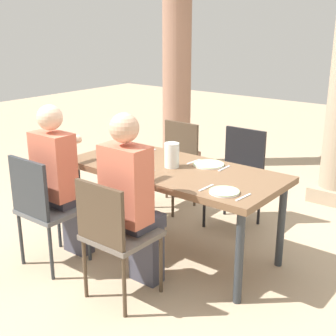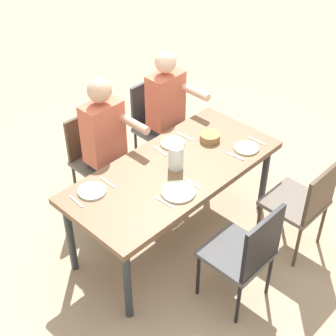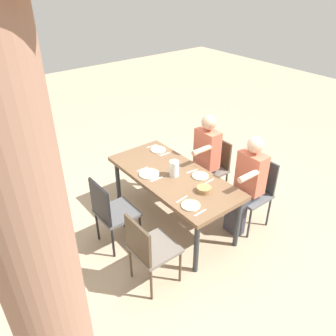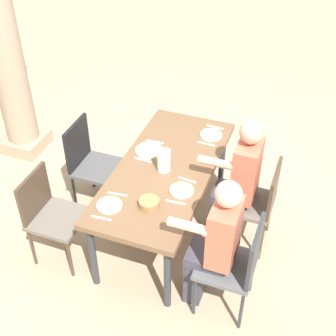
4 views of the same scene
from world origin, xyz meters
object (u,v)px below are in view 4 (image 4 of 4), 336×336
object	(u,v)px
plate_3	(211,135)
chair_west_south	(237,262)
diner_woman_green	(215,242)
water_pitcher	(164,162)
dining_table	(165,174)
chair_mid_north	(90,160)
bread_basket	(149,203)
diner_man_white	(238,180)
plate_2	(149,150)
plate_0	(109,205)
stone_column_centre	(2,39)
chair_west_north	(49,212)
plate_1	(182,190)
chair_mid_south	(257,200)

from	to	relation	value
plate_3	chair_west_south	bearing A→B (deg)	-154.88
diner_woman_green	water_pitcher	bearing A→B (deg)	46.48
dining_table	water_pitcher	bearing A→B (deg)	176.47
chair_mid_north	bread_basket	size ratio (longest dim) A/B	5.42
diner_man_white	plate_2	bearing A→B (deg)	85.61
plate_2	water_pitcher	bearing A→B (deg)	-133.23
plate_0	bread_basket	distance (m)	0.32
plate_2	stone_column_centre	bearing A→B (deg)	74.89
chair_west_south	diner_woman_green	distance (m)	0.24
plate_2	plate_3	size ratio (longest dim) A/B	1.20
plate_0	stone_column_centre	bearing A→B (deg)	54.30
chair_mid_north	plate_0	size ratio (longest dim) A/B	4.35
chair_west_north	plate_1	bearing A→B (deg)	-69.62
plate_0	chair_west_north	bearing A→B (deg)	92.32
dining_table	plate_3	bearing A→B (deg)	-21.03
plate_1	chair_west_south	bearing A→B (deg)	-123.85
chair_west_south	diner_man_white	world-z (taller)	diner_man_white
chair_mid_south	bread_basket	xyz separation A→B (m)	(-0.62, 0.77, 0.25)
bread_basket	plate_1	bearing A→B (deg)	-35.51
diner_woman_green	plate_2	xyz separation A→B (m)	(0.82, 0.87, 0.07)
chair_mid_north	plate_2	distance (m)	0.65
diner_woman_green	bread_basket	distance (m)	0.61
chair_west_north	plate_3	xyz separation A→B (m)	(1.26, -1.07, 0.24)
dining_table	plate_1	size ratio (longest dim) A/B	8.56
chair_mid_south	plate_3	xyz separation A→B (m)	(0.50, 0.59, 0.23)
plate_3	chair_mid_south	bearing A→B (deg)	-130.51
dining_table	chair_west_north	distance (m)	1.06
dining_table	stone_column_centre	distance (m)	2.25
plate_1	diner_woman_green	bearing A→B (deg)	-134.62
diner_woman_green	dining_table	bearing A→B (deg)	45.44
chair_west_north	stone_column_centre	bearing A→B (deg)	42.65
chair_mid_south	plate_0	world-z (taller)	chair_mid_south
stone_column_centre	plate_3	size ratio (longest dim) A/B	12.90
chair_mid_north	chair_mid_south	xyz separation A→B (m)	(0.00, -1.66, 0.00)
plate_3	plate_2	bearing A→B (deg)	133.21
chair_west_south	chair_mid_south	xyz separation A→B (m)	(0.76, 0.00, -0.00)
plate_2	bread_basket	world-z (taller)	bread_basket
chair_west_north	diner_man_white	xyz separation A→B (m)	(0.76, -1.46, 0.19)
chair_mid_south	water_pitcher	distance (m)	0.90
chair_mid_north	plate_2	bearing A→B (deg)	-84.06
dining_table	bread_basket	bearing A→B (deg)	-173.75
chair_west_north	plate_2	world-z (taller)	chair_west_north
chair_mid_north	diner_woman_green	size ratio (longest dim) A/B	0.71
plate_0	diner_woman_green	bearing A→B (deg)	-91.71
chair_mid_north	water_pitcher	size ratio (longest dim) A/B	4.57
diner_man_white	plate_0	size ratio (longest dim) A/B	6.25
chair_mid_south	diner_woman_green	xyz separation A→B (m)	(-0.76, 0.18, 0.16)
bread_basket	chair_mid_north	bearing A→B (deg)	55.00
diner_man_white	bread_basket	xyz separation A→B (m)	(-0.62, 0.58, 0.07)
chair_west_south	diner_man_white	size ratio (longest dim) A/B	0.70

